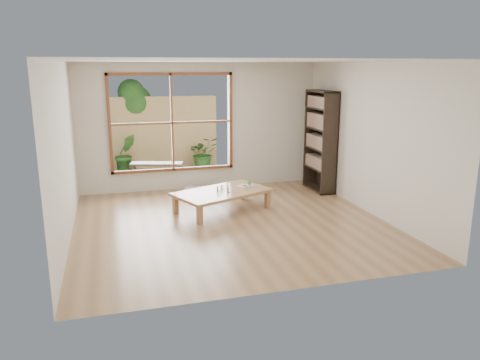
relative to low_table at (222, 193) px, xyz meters
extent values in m
plane|color=#A87C54|center=(-0.03, -0.71, -0.32)|extent=(5.00, 5.00, 0.00)
cube|color=tan|center=(0.00, 0.00, 0.02)|extent=(1.88, 1.50, 0.05)
cube|color=tan|center=(-0.53, -0.64, -0.16)|extent=(0.11, 0.11, 0.31)
cube|color=tan|center=(-0.83, 0.06, -0.16)|extent=(0.11, 0.11, 0.31)
cube|color=tan|center=(0.83, -0.06, -0.16)|extent=(0.11, 0.11, 0.31)
cube|color=tan|center=(0.53, 0.64, -0.16)|extent=(0.11, 0.11, 0.31)
cube|color=silver|center=(-0.21, 1.26, -0.28)|extent=(0.72, 0.72, 0.08)
cube|color=black|center=(2.29, 0.88, 0.71)|extent=(0.33, 0.92, 2.05)
cylinder|color=silver|center=(0.09, -0.12, 0.10)|extent=(0.06, 0.06, 0.12)
cylinder|color=silver|center=(0.15, 0.13, 0.10)|extent=(0.07, 0.07, 0.11)
cylinder|color=silver|center=(0.04, 0.13, 0.08)|extent=(0.06, 0.06, 0.08)
cylinder|color=silver|center=(-0.06, 0.01, 0.09)|extent=(0.07, 0.07, 0.09)
cube|color=white|center=(0.50, 0.19, 0.05)|extent=(0.34, 0.28, 0.02)
sphere|color=#447830|center=(0.57, 0.23, 0.10)|extent=(0.07, 0.07, 0.07)
cube|color=orange|center=(0.47, 0.15, 0.07)|extent=(0.06, 0.05, 0.03)
cube|color=beige|center=(0.43, 0.22, 0.07)|extent=(0.07, 0.07, 0.02)
cylinder|color=silver|center=(0.53, 0.13, 0.07)|extent=(0.16, 0.06, 0.01)
cube|color=#383029|center=(-0.63, 2.85, -0.32)|extent=(2.80, 2.00, 0.05)
cube|color=black|center=(-0.88, 2.68, 0.05)|extent=(1.21, 0.65, 0.05)
cube|color=black|center=(-1.44, 2.71, -0.13)|extent=(0.07, 0.07, 0.32)
cube|color=black|center=(-1.37, 2.96, -0.13)|extent=(0.07, 0.07, 0.32)
cube|color=black|center=(-0.40, 2.41, -0.13)|extent=(0.07, 0.07, 0.32)
cube|color=black|center=(-0.33, 2.65, -0.13)|extent=(0.07, 0.07, 0.32)
cube|color=#DCB871|center=(-0.63, 3.85, 0.58)|extent=(2.80, 0.06, 1.80)
imported|color=#346927|center=(0.35, 3.43, 0.11)|extent=(0.76, 0.68, 0.80)
imported|color=#346927|center=(-1.54, 3.44, 0.17)|extent=(0.62, 0.55, 0.93)
cylinder|color=#4C3D2D|center=(-1.33, 4.15, 0.48)|extent=(0.14, 0.14, 1.60)
sphere|color=#346927|center=(-1.21, 4.15, 1.33)|extent=(0.84, 0.84, 0.84)
sphere|color=#346927|center=(-1.48, 4.23, 1.13)|extent=(0.70, 0.70, 0.70)
sphere|color=#346927|center=(-1.30, 4.05, 1.58)|extent=(0.64, 0.64, 0.64)
camera|label=1|loc=(-1.87, -7.81, 2.20)|focal=35.00mm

